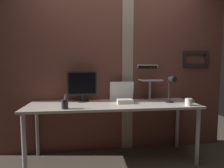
# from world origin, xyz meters

# --- Properties ---
(ground_plane) EXTENTS (6.00, 6.00, 0.00)m
(ground_plane) POSITION_xyz_m (0.00, 0.00, 0.00)
(ground_plane) COLOR #4C4238
(brick_wall_back) EXTENTS (3.45, 0.16, 2.38)m
(brick_wall_back) POSITION_xyz_m (0.00, 0.36, 1.19)
(brick_wall_back) COLOR brown
(brick_wall_back) RESTS_ON ground_plane
(desk) EXTENTS (2.20, 0.66, 0.77)m
(desk) POSITION_xyz_m (-0.04, -0.03, 0.69)
(desk) COLOR beige
(desk) RESTS_ON ground_plane
(monitor) EXTENTS (0.40, 0.18, 0.42)m
(monitor) POSITION_xyz_m (-0.45, 0.18, 1.00)
(monitor) COLOR black
(monitor) RESTS_ON desk
(laptop_stand) EXTENTS (0.28, 0.22, 0.29)m
(laptop_stand) POSITION_xyz_m (0.52, 0.18, 0.96)
(laptop_stand) COLOR gray
(laptop_stand) RESTS_ON desk
(laptop) EXTENTS (0.32, 0.29, 0.23)m
(laptop) POSITION_xyz_m (0.52, 0.25, 1.12)
(laptop) COLOR silver
(laptop) RESTS_ON laptop_stand
(whiteboard_panel) EXTENTS (0.34, 0.07, 0.27)m
(whiteboard_panel) POSITION_xyz_m (0.11, 0.20, 0.90)
(whiteboard_panel) COLOR white
(whiteboard_panel) RESTS_ON desk
(desk_lamp) EXTENTS (0.12, 0.20, 0.36)m
(desk_lamp) POSITION_xyz_m (0.73, -0.08, 0.99)
(desk_lamp) COLOR black
(desk_lamp) RESTS_ON desk
(pen_cup) EXTENTS (0.08, 0.08, 0.17)m
(pen_cup) POSITION_xyz_m (-0.63, -0.26, 0.82)
(pen_cup) COLOR #262628
(pen_cup) RESTS_ON desk
(coffee_mug) EXTENTS (0.12, 0.09, 0.09)m
(coffee_mug) POSITION_xyz_m (0.88, -0.26, 0.81)
(coffee_mug) COLOR silver
(coffee_mug) RESTS_ON desk
(paper_clutter_stack) EXTENTS (0.20, 0.14, 0.05)m
(paper_clutter_stack) POSITION_xyz_m (0.11, -0.03, 0.79)
(paper_clutter_stack) COLOR silver
(paper_clutter_stack) RESTS_ON desk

